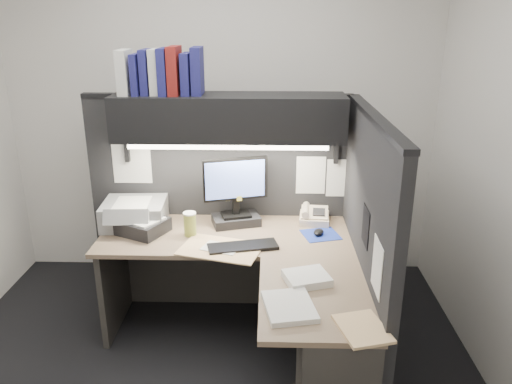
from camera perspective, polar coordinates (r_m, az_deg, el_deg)
floor at (r=3.36m, az=-5.95°, el=-20.21°), size 3.50×3.50×0.00m
wall_back at (r=4.15m, az=-3.99°, el=8.49°), size 3.50×0.04×2.70m
wall_front at (r=1.38m, az=-16.14°, el=-16.55°), size 3.50×0.04×2.70m
partition_back at (r=3.76m, az=-4.15°, el=-1.47°), size 1.90×0.06×1.60m
partition_right at (r=3.11m, az=12.31°, el=-6.60°), size 0.06×1.50×1.60m
desk at (r=3.07m, az=1.89°, el=-14.12°), size 1.70×1.53×0.73m
overhead_shelf at (r=3.38m, az=-3.11°, el=8.54°), size 1.55×0.34×0.30m
task_light_tube at (r=3.28m, az=-3.25°, el=5.15°), size 1.32×0.04×0.04m
monitor at (r=3.51m, az=-2.33°, el=-0.76°), size 0.45×0.28×0.49m
keyboard at (r=3.22m, az=-1.52°, el=-6.26°), size 0.47×0.25×0.02m
mousepad at (r=3.44m, az=7.39°, el=-4.85°), size 0.28×0.27×0.00m
mouse at (r=3.43m, az=7.16°, el=-4.57°), size 0.09×0.12×0.04m
telephone at (r=3.63m, az=6.68°, el=-2.80°), size 0.23×0.24×0.09m
coffee_cup at (r=3.41m, az=-7.55°, el=-3.73°), size 0.11×0.11×0.16m
printer at (r=3.65m, az=-13.69°, el=-2.38°), size 0.45×0.39×0.17m
notebook_stack at (r=3.52m, az=-12.92°, el=-3.80°), size 0.40×0.38×0.09m
open_folder at (r=3.22m, az=-4.04°, el=-6.48°), size 0.58×0.46×0.01m
paper_stack_a at (r=2.85m, az=5.82°, el=-9.76°), size 0.29×0.26×0.05m
paper_stack_b at (r=2.61m, az=3.81°, el=-12.94°), size 0.30×0.34×0.03m
manila_stack at (r=2.51m, az=12.09°, el=-15.04°), size 0.28×0.32×0.02m
binder_row at (r=3.40m, az=-10.68°, el=13.33°), size 0.54×0.25×0.31m
pinned_papers at (r=3.30m, az=1.91°, el=0.27°), size 1.76×1.31×0.51m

